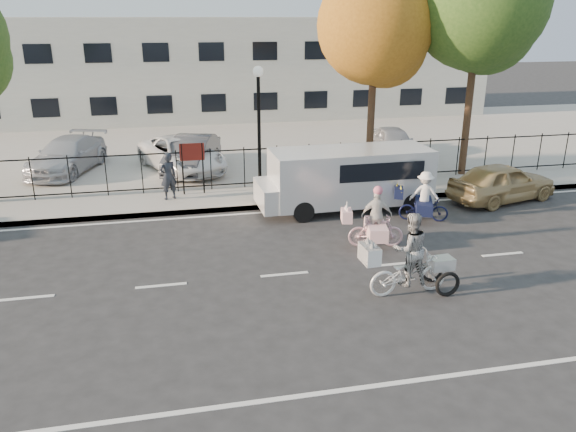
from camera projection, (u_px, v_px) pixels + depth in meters
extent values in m
plane|color=#333334|center=(284.00, 274.00, 13.93)|extent=(120.00, 120.00, 0.00)
cube|color=#A8A399|center=(254.00, 208.00, 18.56)|extent=(60.00, 0.10, 0.15)
cube|color=#A8A399|center=(249.00, 198.00, 19.53)|extent=(60.00, 2.20, 0.15)
cube|color=#A8A399|center=(223.00, 144.00, 27.73)|extent=(60.00, 15.60, 0.15)
cube|color=silver|center=(206.00, 67.00, 35.95)|extent=(34.00, 10.00, 6.00)
cylinder|color=black|center=(259.00, 135.00, 19.57)|extent=(0.12, 0.12, 4.00)
sphere|color=white|center=(258.00, 71.00, 18.85)|extent=(0.36, 0.36, 0.36)
cylinder|color=black|center=(183.00, 169.00, 19.41)|extent=(0.06, 0.06, 1.80)
cylinder|color=black|center=(203.00, 168.00, 19.55)|extent=(0.06, 0.06, 1.80)
cube|color=#59140F|center=(192.00, 152.00, 19.28)|extent=(0.85, 0.04, 0.60)
imported|color=white|center=(408.00, 274.00, 12.84)|extent=(1.91, 0.75, 0.99)
imported|color=white|center=(410.00, 249.00, 12.64)|extent=(0.87, 0.69, 1.72)
cube|color=white|center=(369.00, 254.00, 12.40)|extent=(0.36, 0.62, 0.39)
cone|color=white|center=(368.00, 241.00, 12.43)|extent=(0.15, 0.15, 0.20)
cone|color=white|center=(372.00, 245.00, 12.19)|extent=(0.15, 0.15, 0.20)
torus|color=black|center=(447.00, 284.00, 12.75)|extent=(0.62, 0.12, 0.61)
torus|color=black|center=(433.00, 270.00, 13.45)|extent=(0.62, 0.12, 0.61)
cube|color=white|center=(441.00, 263.00, 12.98)|extent=(0.57, 0.41, 0.27)
imported|color=#DCA7B4|center=(376.00, 231.00, 15.47)|extent=(1.58, 0.73, 0.92)
imported|color=silver|center=(377.00, 215.00, 15.32)|extent=(0.90, 0.51, 1.44)
cube|color=beige|center=(347.00, 216.00, 15.31)|extent=(0.37, 0.55, 0.33)
cone|color=silver|center=(347.00, 205.00, 15.21)|extent=(0.11, 0.11, 0.29)
cube|color=beige|center=(376.00, 230.00, 15.46)|extent=(0.73, 1.27, 0.37)
sphere|color=#DB6782|center=(378.00, 190.00, 15.08)|extent=(0.26, 0.26, 0.26)
imported|color=#101436|center=(423.00, 209.00, 17.48)|extent=(1.60, 1.04, 0.79)
imported|color=white|center=(425.00, 194.00, 17.32)|extent=(1.02, 0.81, 1.39)
cube|color=black|center=(399.00, 192.00, 17.44)|extent=(0.42, 0.55, 0.32)
cone|color=gold|center=(397.00, 186.00, 17.53)|extent=(0.11, 0.21, 0.28)
cone|color=gold|center=(401.00, 188.00, 17.24)|extent=(0.11, 0.21, 0.28)
cube|color=black|center=(424.00, 206.00, 17.45)|extent=(0.87, 1.24, 0.35)
cube|color=silver|center=(350.00, 175.00, 18.30)|extent=(5.22, 2.06, 1.72)
cube|color=silver|center=(266.00, 195.00, 17.91)|extent=(0.53, 1.88, 0.77)
cylinder|color=black|center=(302.00, 211.00, 17.44)|extent=(0.68, 0.27, 0.67)
cylinder|color=black|center=(291.00, 195.00, 19.00)|extent=(0.68, 0.27, 0.67)
cylinder|color=black|center=(411.00, 203.00, 18.15)|extent=(0.68, 0.27, 0.67)
cylinder|color=black|center=(392.00, 189.00, 19.71)|extent=(0.68, 0.27, 0.67)
imported|color=tan|center=(502.00, 182.00, 19.29)|extent=(4.23, 2.53, 1.35)
imported|color=black|center=(168.00, 176.00, 18.94)|extent=(0.69, 0.59, 1.62)
imported|color=#B8BAC0|center=(67.00, 155.00, 22.38)|extent=(3.14, 4.93, 1.33)
imported|color=white|center=(182.00, 154.00, 22.55)|extent=(3.88, 5.33, 1.35)
imported|color=#46484D|center=(192.00, 154.00, 22.51)|extent=(2.66, 4.42, 1.38)
imported|color=#A9AAB1|center=(393.00, 142.00, 25.00)|extent=(1.79, 3.79, 1.25)
cylinder|color=#442D1D|center=(371.00, 114.00, 21.57)|extent=(0.28, 0.28, 5.01)
sphere|color=#9F6219|center=(376.00, 25.00, 20.48)|extent=(4.30, 4.30, 4.30)
sphere|color=#9F6219|center=(385.00, 46.00, 21.01)|extent=(3.15, 3.15, 3.15)
cylinder|color=#442D1D|center=(469.00, 105.00, 21.39)|extent=(0.28, 0.28, 5.73)
sphere|color=#385B1E|center=(480.00, 1.00, 20.15)|extent=(4.91, 4.91, 4.91)
sphere|color=#385B1E|center=(487.00, 25.00, 20.71)|extent=(3.60, 3.60, 3.60)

